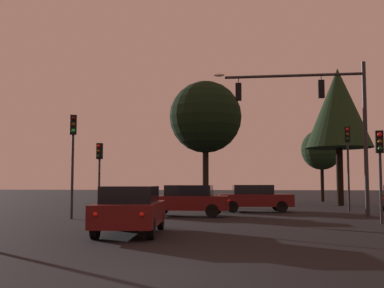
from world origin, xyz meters
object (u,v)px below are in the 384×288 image
at_px(traffic_signal_mast_arm, 321,109).
at_px(car_nearside_lane, 131,209).
at_px(car_parked_lot, 255,198).
at_px(tree_behind_sign, 322,150).
at_px(tree_center_horizon, 338,108).
at_px(traffic_light_corner_right, 73,145).
at_px(car_crossing_right, 187,200).
at_px(traffic_light_median, 348,152).
at_px(traffic_light_far_side, 380,157).
at_px(traffic_light_corner_left, 99,163).
at_px(tree_left_far, 205,117).

relative_size(traffic_signal_mast_arm, car_nearside_lane, 1.61).
relative_size(car_parked_lot, tree_behind_sign, 0.67).
xyz_separation_m(traffic_signal_mast_arm, tree_center_horizon, (2.83, 11.73, 1.80)).
bearing_deg(traffic_light_corner_right, car_parked_lot, 39.29).
bearing_deg(car_crossing_right, tree_center_horizon, 52.98).
bearing_deg(traffic_signal_mast_arm, tree_center_horizon, 76.43).
xyz_separation_m(tree_behind_sign, tree_center_horizon, (0.15, -8.14, 2.48)).
relative_size(car_crossing_right, tree_center_horizon, 0.42).
relative_size(traffic_light_median, traffic_light_far_side, 1.31).
distance_m(traffic_light_corner_right, tree_behind_sign, 27.24).
bearing_deg(traffic_light_far_side, car_nearside_lane, -150.68).
xyz_separation_m(car_nearside_lane, car_crossing_right, (0.62, 8.59, -0.00)).
bearing_deg(traffic_light_far_side, traffic_light_corner_right, 175.54).
xyz_separation_m(traffic_light_corner_left, tree_center_horizon, (14.78, 9.91, 4.33)).
bearing_deg(traffic_light_far_side, tree_left_far, 121.92).
relative_size(traffic_light_far_side, tree_center_horizon, 0.37).
height_order(car_crossing_right, tree_center_horizon, tree_center_horizon).
bearing_deg(car_crossing_right, car_parked_lot, 51.62).
distance_m(traffic_light_median, car_parked_lot, 6.04).
relative_size(car_nearside_lane, tree_center_horizon, 0.47).
bearing_deg(tree_left_far, car_parked_lot, -59.18).
xyz_separation_m(tree_behind_sign, tree_left_far, (-9.35, -10.85, 1.62)).
bearing_deg(car_crossing_right, tree_behind_sign, 65.78).
bearing_deg(tree_center_horizon, car_nearside_lane, -115.49).
height_order(traffic_signal_mast_arm, car_crossing_right, traffic_signal_mast_arm).
bearing_deg(tree_left_far, traffic_light_far_side, -58.08).
xyz_separation_m(tree_left_far, tree_center_horizon, (9.50, 2.71, 0.86)).
distance_m(traffic_light_far_side, tree_left_far, 16.18).
relative_size(traffic_light_corner_left, traffic_light_corner_right, 0.82).
height_order(traffic_light_corner_left, traffic_light_median, traffic_light_median).
bearing_deg(traffic_light_corner_right, traffic_light_far_side, -4.46).
xyz_separation_m(traffic_light_corner_right, tree_center_horizon, (14.36, 15.07, 3.75)).
height_order(traffic_light_far_side, car_parked_lot, traffic_light_far_side).
bearing_deg(tree_behind_sign, tree_center_horizon, -88.93).
xyz_separation_m(traffic_light_corner_right, tree_left_far, (4.86, 12.36, 2.88)).
distance_m(car_crossing_right, tree_center_horizon, 16.90).
xyz_separation_m(traffic_light_far_side, car_parked_lot, (-4.98, 7.76, -1.86)).
distance_m(traffic_light_corner_left, tree_left_far, 9.58).
bearing_deg(traffic_light_corner_right, traffic_signal_mast_arm, 16.19).
bearing_deg(traffic_light_corner_left, traffic_light_corner_right, -85.29).
xyz_separation_m(traffic_light_corner_left, car_crossing_right, (5.34, -2.61, -1.96)).
height_order(traffic_light_corner_right, tree_behind_sign, tree_behind_sign).
bearing_deg(car_parked_lot, traffic_light_corner_right, -140.71).
height_order(traffic_light_corner_right, car_nearside_lane, traffic_light_corner_right).
distance_m(traffic_signal_mast_arm, car_crossing_right, 8.03).
height_order(car_nearside_lane, tree_left_far, tree_left_far).
height_order(car_parked_lot, tree_behind_sign, tree_behind_sign).
relative_size(traffic_light_corner_left, tree_left_far, 0.44).
relative_size(traffic_signal_mast_arm, tree_center_horizon, 0.76).
height_order(car_nearside_lane, tree_behind_sign, tree_behind_sign).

